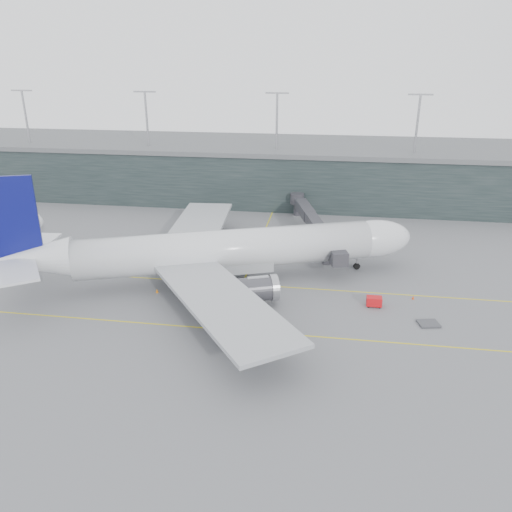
# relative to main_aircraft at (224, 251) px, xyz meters

# --- Properties ---
(ground) EXTENTS (320.00, 320.00, 0.00)m
(ground) POSITION_rel_main_aircraft_xyz_m (-1.55, 2.85, -5.81)
(ground) COLOR slate
(ground) RESTS_ON ground
(taxiline_a) EXTENTS (160.00, 0.25, 0.02)m
(taxiline_a) POSITION_rel_main_aircraft_xyz_m (-1.55, -1.15, -5.80)
(taxiline_a) COLOR gold
(taxiline_a) RESTS_ON ground
(taxiline_b) EXTENTS (160.00, 0.25, 0.02)m
(taxiline_b) POSITION_rel_main_aircraft_xyz_m (-1.55, -17.15, -5.80)
(taxiline_b) COLOR gold
(taxiline_b) RESTS_ON ground
(taxiline_lead_main) EXTENTS (0.25, 60.00, 0.02)m
(taxiline_lead_main) POSITION_rel_main_aircraft_xyz_m (3.45, 22.85, -5.80)
(taxiline_lead_main) COLOR gold
(taxiline_lead_main) RESTS_ON ground
(terminal) EXTENTS (240.00, 36.00, 29.00)m
(terminal) POSITION_rel_main_aircraft_xyz_m (-1.55, 60.85, 1.81)
(terminal) COLOR black
(terminal) RESTS_ON ground
(main_aircraft) EXTENTS (71.34, 65.85, 20.70)m
(main_aircraft) POSITION_rel_main_aircraft_xyz_m (0.00, 0.00, 0.00)
(main_aircraft) COLOR silver
(main_aircraft) RESTS_ON ground
(jet_bridge) EXTENTS (12.29, 43.86, 5.74)m
(jet_bridge) POSITION_rel_main_aircraft_xyz_m (16.39, 23.90, -1.51)
(jet_bridge) COLOR #2E2E34
(jet_bridge) RESTS_ON ground
(gse_cart) EXTENTS (2.43, 1.56, 1.65)m
(gse_cart) POSITION_rel_main_aircraft_xyz_m (26.07, -6.23, -4.89)
(gse_cart) COLOR red
(gse_cart) RESTS_ON ground
(baggage_dolly) EXTENTS (3.48, 3.03, 0.30)m
(baggage_dolly) POSITION_rel_main_aircraft_xyz_m (33.86, -11.08, -5.63)
(baggage_dolly) COLOR #393A3E
(baggage_dolly) RESTS_ON ground
(uld_a) EXTENTS (2.27, 2.08, 1.68)m
(uld_a) POSITION_rel_main_aircraft_xyz_m (-7.76, 12.55, -4.93)
(uld_a) COLOR #3E3E44
(uld_a) RESTS_ON ground
(uld_b) EXTENTS (2.14, 1.88, 1.66)m
(uld_b) POSITION_rel_main_aircraft_xyz_m (-2.88, 13.17, -4.94)
(uld_b) COLOR #3E3E44
(uld_b) RESTS_ON ground
(uld_c) EXTENTS (2.35, 2.09, 1.80)m
(uld_c) POSITION_rel_main_aircraft_xyz_m (-2.84, 12.25, -4.86)
(uld_c) COLOR #3E3E44
(uld_c) RESTS_ON ground
(cone_nose) EXTENTS (0.42, 0.42, 0.67)m
(cone_nose) POSITION_rel_main_aircraft_xyz_m (32.73, -2.64, -5.47)
(cone_nose) COLOR #D63D0B
(cone_nose) RESTS_ON ground
(cone_wing_stbd) EXTENTS (0.42, 0.42, 0.67)m
(cone_wing_stbd) POSITION_rel_main_aircraft_xyz_m (7.71, -15.33, -5.47)
(cone_wing_stbd) COLOR #EA470D
(cone_wing_stbd) RESTS_ON ground
(cone_wing_port) EXTENTS (0.39, 0.39, 0.62)m
(cone_wing_port) POSITION_rel_main_aircraft_xyz_m (5.71, 12.29, -5.50)
(cone_wing_port) COLOR #DB5D0C
(cone_wing_port) RESTS_ON ground
(cone_tail) EXTENTS (0.46, 0.46, 0.73)m
(cone_tail) POSITION_rel_main_aircraft_xyz_m (-10.42, -6.68, -5.44)
(cone_tail) COLOR orange
(cone_tail) RESTS_ON ground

